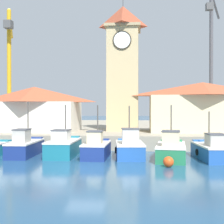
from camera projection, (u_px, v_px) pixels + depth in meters
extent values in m
plane|color=navy|center=(86.00, 168.00, 20.03)|extent=(300.00, 300.00, 0.00)
cube|color=#9E937F|center=(118.00, 129.00, 48.19)|extent=(120.00, 40.00, 1.33)
cube|color=#196B7F|center=(1.00, 141.00, 26.74)|extent=(1.72, 0.87, 0.24)
cube|color=navy|center=(26.00, 149.00, 25.36)|extent=(1.90, 5.14, 1.07)
cube|color=navy|center=(34.00, 138.00, 27.64)|extent=(1.48, 0.65, 0.24)
cube|color=silver|center=(26.00, 142.00, 25.35)|extent=(1.96, 5.20, 0.12)
cube|color=#B2ADA3|center=(22.00, 136.00, 24.46)|extent=(1.08, 1.56, 0.97)
cube|color=#4C4C51|center=(22.00, 129.00, 24.46)|extent=(1.17, 1.64, 0.08)
cylinder|color=#4C4742|center=(28.00, 121.00, 25.97)|extent=(0.10, 0.10, 3.20)
torus|color=black|center=(15.00, 148.00, 25.66)|extent=(0.14, 0.52, 0.52)
cube|color=#196B7F|center=(64.00, 149.00, 25.11)|extent=(2.09, 4.89, 1.19)
cube|color=#196B7F|center=(70.00, 137.00, 27.28)|extent=(1.73, 0.62, 0.24)
cube|color=silver|center=(64.00, 141.00, 25.10)|extent=(2.15, 4.95, 0.12)
cube|color=silver|center=(61.00, 136.00, 24.25)|extent=(1.24, 1.47, 0.82)
cube|color=#4C4C51|center=(61.00, 130.00, 24.24)|extent=(1.32, 1.55, 0.08)
cylinder|color=#4C4742|center=(65.00, 122.00, 25.69)|extent=(0.10, 0.10, 2.85)
torus|color=black|center=(51.00, 148.00, 25.44)|extent=(0.13, 0.52, 0.52)
cube|color=navy|center=(97.00, 151.00, 24.40)|extent=(1.85, 4.34, 1.05)
cube|color=navy|center=(100.00, 140.00, 26.29)|extent=(1.52, 0.63, 0.24)
cube|color=silver|center=(97.00, 143.00, 24.40)|extent=(1.91, 4.40, 0.12)
cube|color=beige|center=(95.00, 138.00, 23.64)|extent=(1.09, 1.31, 0.91)
cube|color=#4C4C51|center=(95.00, 131.00, 23.64)|extent=(1.17, 1.39, 0.08)
cylinder|color=#4C4742|center=(98.00, 123.00, 24.92)|extent=(0.10, 0.10, 2.94)
torus|color=black|center=(85.00, 150.00, 24.72)|extent=(0.13, 0.52, 0.52)
cube|color=#2356A8|center=(130.00, 151.00, 24.47)|extent=(2.46, 4.60, 1.05)
cube|color=#2356A8|center=(128.00, 140.00, 26.42)|extent=(1.79, 0.76, 0.24)
cube|color=silver|center=(130.00, 143.00, 24.46)|extent=(2.52, 4.66, 0.12)
cube|color=beige|center=(130.00, 136.00, 23.68)|extent=(1.35, 1.44, 1.09)
cube|color=#4C4C51|center=(130.00, 129.00, 23.68)|extent=(1.44, 1.52, 0.08)
cylinder|color=#4C4742|center=(129.00, 124.00, 25.00)|extent=(0.10, 0.10, 2.89)
torus|color=black|center=(116.00, 150.00, 24.69)|extent=(0.17, 0.53, 0.52)
cube|color=#237A4C|center=(171.00, 152.00, 23.50)|extent=(2.60, 5.29, 1.02)
cube|color=#237A4C|center=(171.00, 141.00, 25.75)|extent=(1.79, 0.79, 0.24)
cube|color=silver|center=(171.00, 145.00, 23.50)|extent=(2.67, 5.36, 0.12)
cube|color=beige|center=(171.00, 139.00, 22.62)|extent=(1.39, 1.66, 1.02)
cube|color=#4C4C51|center=(171.00, 131.00, 22.61)|extent=(1.47, 1.75, 0.08)
cylinder|color=#4C4742|center=(171.00, 124.00, 24.11)|extent=(0.10, 0.10, 2.98)
torus|color=black|center=(157.00, 152.00, 23.98)|extent=(0.18, 0.53, 0.52)
cube|color=#2356A8|center=(211.00, 153.00, 23.43)|extent=(2.33, 5.15, 1.02)
cube|color=#2356A8|center=(203.00, 141.00, 25.68)|extent=(1.68, 0.73, 0.24)
cube|color=silver|center=(212.00, 145.00, 23.43)|extent=(2.40, 5.21, 0.12)
cube|color=#B2ADA3|center=(215.00, 140.00, 22.55)|extent=(1.27, 1.59, 0.82)
cube|color=#4C4C51|center=(215.00, 134.00, 22.54)|extent=(1.36, 1.68, 0.08)
cylinder|color=#4C4742|center=(209.00, 127.00, 24.04)|extent=(0.10, 0.10, 2.47)
torus|color=black|center=(197.00, 152.00, 23.69)|extent=(0.16, 0.53, 0.52)
cube|color=tan|center=(123.00, 80.00, 35.48)|extent=(3.47, 3.47, 11.47)
cube|color=tan|center=(123.00, 29.00, 35.42)|extent=(3.97, 3.97, 0.30)
pyramid|color=#A3472D|center=(123.00, 17.00, 35.40)|extent=(3.97, 3.97, 2.39)
cylinder|color=white|center=(122.00, 40.00, 33.65)|extent=(1.91, 0.12, 1.91)
torus|color=#332D23|center=(122.00, 40.00, 33.61)|extent=(2.03, 0.12, 2.03)
cube|color=silver|center=(34.00, 117.00, 34.81)|extent=(9.62, 5.78, 3.23)
pyramid|color=#B25133|center=(34.00, 94.00, 34.79)|extent=(10.02, 6.18, 1.72)
cube|color=beige|center=(203.00, 114.00, 33.26)|extent=(11.14, 5.12, 3.88)
pyramid|color=#B25133|center=(203.00, 89.00, 33.23)|extent=(11.54, 5.52, 1.43)
cube|color=#976E11|center=(9.00, 123.00, 41.85)|extent=(2.00, 2.00, 1.20)
cylinder|color=gold|center=(9.00, 64.00, 41.77)|extent=(0.56, 0.56, 14.55)
cylinder|color=gold|center=(11.00, 25.00, 45.03)|extent=(2.73, 6.68, 2.58)
cube|color=#4C4C4C|center=(8.00, 25.00, 40.44)|extent=(1.00, 1.00, 1.00)
cube|color=#353539|center=(211.00, 121.00, 46.83)|extent=(2.00, 2.00, 1.20)
cylinder|color=#4C4C51|center=(211.00, 53.00, 46.73)|extent=(0.56, 0.56, 19.25)
cylinder|color=#4C4C51|center=(215.00, 7.00, 49.18)|extent=(2.74, 5.55, 2.51)
cube|color=#4C4C4C|center=(209.00, 7.00, 45.52)|extent=(1.00, 1.00, 1.00)
sphere|color=#E54C19|center=(168.00, 162.00, 20.30)|extent=(0.70, 0.70, 0.70)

